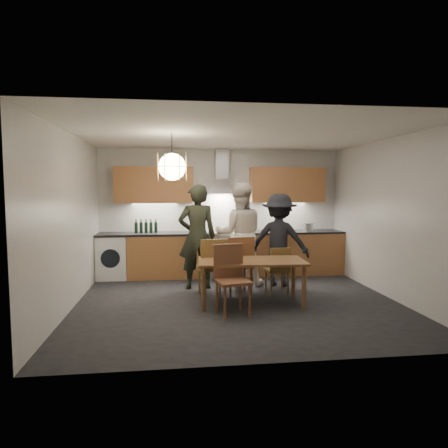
{
  "coord_description": "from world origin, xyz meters",
  "views": [
    {
      "loc": [
        -0.98,
        -6.09,
        1.78
      ],
      "look_at": [
        -0.17,
        0.4,
        1.2
      ],
      "focal_mm": 32.0,
      "sensor_mm": 36.0,
      "label": 1
    }
  ],
  "objects": [
    {
      "name": "room_shell",
      "position": [
        0.0,
        0.0,
        1.71
      ],
      "size": [
        5.02,
        4.52,
        2.61
      ],
      "color": "white",
      "rests_on": "ground"
    },
    {
      "name": "chair_back_mid",
      "position": [
        0.1,
        0.42,
        0.57
      ],
      "size": [
        0.5,
        0.5,
        0.99
      ],
      "rotation": [
        0.0,
        0.0,
        3.28
      ],
      "color": "brown",
      "rests_on": "ground"
    },
    {
      "name": "counter_run",
      "position": [
        0.02,
        1.95,
        0.45
      ],
      "size": [
        5.0,
        0.62,
        0.9
      ],
      "color": "#C07F49",
      "rests_on": "ground"
    },
    {
      "name": "chair_back_left",
      "position": [
        -0.36,
        0.29,
        0.56
      ],
      "size": [
        0.49,
        0.49,
        0.98
      ],
      "rotation": [
        0.0,
        0.0,
        3.25
      ],
      "color": "brown",
      "rests_on": "ground"
    },
    {
      "name": "chair_back_right",
      "position": [
        0.76,
        0.4,
        0.46
      ],
      "size": [
        0.39,
        0.39,
        0.8
      ],
      "rotation": [
        0.0,
        0.0,
        3.23
      ],
      "color": "brown",
      "rests_on": "ground"
    },
    {
      "name": "pendant_lamp",
      "position": [
        -1.0,
        -0.1,
        2.1
      ],
      "size": [
        0.43,
        0.43,
        0.7
      ],
      "color": "black",
      "rests_on": "ground"
    },
    {
      "name": "ground",
      "position": [
        0.0,
        0.0,
        0.0
      ],
      "size": [
        5.0,
        5.0,
        0.0
      ],
      "primitive_type": "plane",
      "color": "black",
      "rests_on": "ground"
    },
    {
      "name": "person_left",
      "position": [
        -0.58,
        0.96,
        0.93
      ],
      "size": [
        0.71,
        0.49,
        1.86
      ],
      "primitive_type": "imported",
      "rotation": [
        0.0,
        0.0,
        3.21
      ],
      "color": "black",
      "rests_on": "ground"
    },
    {
      "name": "person_mid",
      "position": [
        0.21,
        1.13,
        0.94
      ],
      "size": [
        0.97,
        0.78,
        1.89
      ],
      "primitive_type": "imported",
      "rotation": [
        0.0,
        0.0,
        3.07
      ],
      "color": "silver",
      "rests_on": "ground"
    },
    {
      "name": "range_stove",
      "position": [
        0.0,
        1.94,
        0.44
      ],
      "size": [
        0.9,
        0.6,
        0.92
      ],
      "color": "silver",
      "rests_on": "ground"
    },
    {
      "name": "chair_front",
      "position": [
        -0.19,
        -0.55,
        0.56
      ],
      "size": [
        0.53,
        0.53,
        0.99
      ],
      "rotation": [
        0.0,
        0.0,
        0.2
      ],
      "color": "brown",
      "rests_on": "ground"
    },
    {
      "name": "wine_bottles",
      "position": [
        -1.54,
        1.96,
        1.04
      ],
      "size": [
        0.45,
        0.07,
        0.27
      ],
      "color": "black",
      "rests_on": "counter_run"
    },
    {
      "name": "stock_pot",
      "position": [
        1.79,
        1.91,
        0.98
      ],
      "size": [
        0.27,
        0.27,
        0.16
      ],
      "primitive_type": "cylinder",
      "rotation": [
        0.0,
        0.0,
        -0.2
      ],
      "color": "#A9A8AC",
      "rests_on": "counter_run"
    },
    {
      "name": "person_right",
      "position": [
        0.92,
        0.96,
        0.84
      ],
      "size": [
        1.25,
        1.01,
        1.69
      ],
      "primitive_type": "imported",
      "rotation": [
        0.0,
        0.0,
        2.73
      ],
      "color": "black",
      "rests_on": "ground"
    },
    {
      "name": "dining_table",
      "position": [
        0.19,
        -0.13,
        0.61
      ],
      "size": [
        1.67,
        0.92,
        0.69
      ],
      "rotation": [
        0.0,
        0.0,
        -0.07
      ],
      "color": "brown",
      "rests_on": "ground"
    },
    {
      "name": "wall_fixtures",
      "position": [
        0.0,
        2.07,
        1.87
      ],
      "size": [
        4.3,
        0.54,
        1.1
      ],
      "color": "#C5814B",
      "rests_on": "ground"
    },
    {
      "name": "mixing_bowl",
      "position": [
        1.25,
        1.94,
        0.93
      ],
      "size": [
        0.27,
        0.27,
        0.06
      ],
      "primitive_type": "imported",
      "rotation": [
        0.0,
        0.0,
        -0.03
      ],
      "color": "silver",
      "rests_on": "counter_run"
    }
  ]
}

